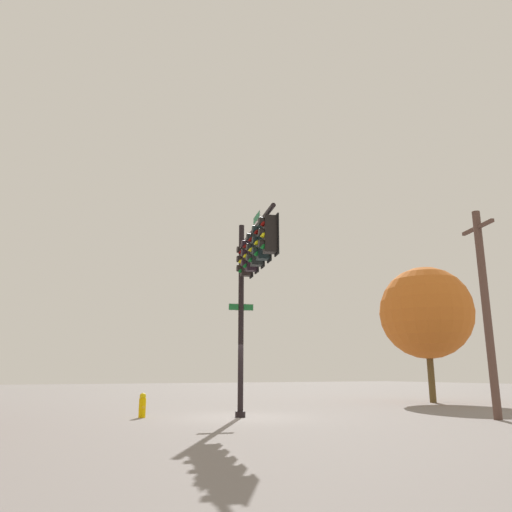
{
  "coord_description": "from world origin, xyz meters",
  "views": [
    {
      "loc": [
        16.23,
        -7.77,
        1.5
      ],
      "look_at": [
        1.07,
        0.07,
        5.57
      ],
      "focal_mm": 34.57,
      "sensor_mm": 36.0,
      "label": 1
    }
  ],
  "objects_px": {
    "signal_pole_assembly": "(252,265)",
    "utility_pole": "(486,307)",
    "fire_hydrant": "(142,405)",
    "tree_near": "(426,313)"
  },
  "relations": [
    {
      "from": "fire_hydrant",
      "to": "tree_near",
      "type": "xyz_separation_m",
      "value": [
        -1.93,
        15.92,
        4.31
      ]
    },
    {
      "from": "signal_pole_assembly",
      "to": "tree_near",
      "type": "height_order",
      "value": "tree_near"
    },
    {
      "from": "fire_hydrant",
      "to": "signal_pole_assembly",
      "type": "bearing_deg",
      "value": 36.89
    },
    {
      "from": "signal_pole_assembly",
      "to": "utility_pole",
      "type": "distance_m",
      "value": 8.28
    },
    {
      "from": "signal_pole_assembly",
      "to": "tree_near",
      "type": "bearing_deg",
      "value": 111.71
    },
    {
      "from": "utility_pole",
      "to": "fire_hydrant",
      "type": "relative_size",
      "value": 8.69
    },
    {
      "from": "tree_near",
      "to": "utility_pole",
      "type": "bearing_deg",
      "value": -34.92
    },
    {
      "from": "signal_pole_assembly",
      "to": "fire_hydrant",
      "type": "distance_m",
      "value": 6.24
    },
    {
      "from": "utility_pole",
      "to": "fire_hydrant",
      "type": "height_order",
      "value": "utility_pole"
    },
    {
      "from": "signal_pole_assembly",
      "to": "utility_pole",
      "type": "xyz_separation_m",
      "value": [
        2.83,
        7.68,
        -1.25
      ]
    }
  ]
}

